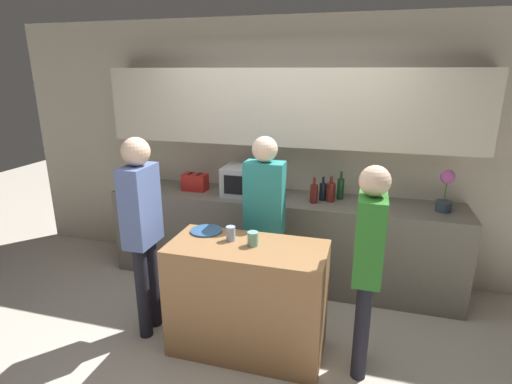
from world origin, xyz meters
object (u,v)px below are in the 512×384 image
at_px(microwave, 249,181).
at_px(person_right, 264,212).
at_px(potted_plant, 446,191).
at_px(bottle_0, 314,193).
at_px(bottle_3, 341,188).
at_px(cup_1, 253,239).
at_px(bottle_1, 323,191).
at_px(person_center, 142,222).
at_px(toaster, 195,182).
at_px(person_left, 368,257).
at_px(cup_0, 231,233).
at_px(plate_on_island, 206,231).
at_px(bottle_2, 331,192).

relative_size(microwave, person_right, 0.31).
distance_m(potted_plant, bottle_0, 1.19).
relative_size(bottle_3, cup_1, 2.69).
height_order(bottle_1, person_center, person_center).
distance_m(toaster, bottle_0, 1.30).
distance_m(bottle_0, bottle_1, 0.13).
relative_size(bottle_3, person_left, 0.18).
height_order(potted_plant, cup_0, potted_plant).
xyz_separation_m(bottle_0, person_center, (-1.23, -1.11, -0.01)).
xyz_separation_m(bottle_3, cup_0, (-0.74, -1.23, -0.07)).
xyz_separation_m(potted_plant, person_right, (-1.54, -0.64, -0.14)).
bearing_deg(bottle_3, potted_plant, -6.73).
height_order(bottle_3, person_left, person_left).
xyz_separation_m(bottle_1, bottle_3, (0.17, 0.08, 0.02)).
distance_m(toaster, bottle_1, 1.37).
distance_m(plate_on_island, person_right, 0.55).
xyz_separation_m(plate_on_island, person_right, (0.39, 0.38, 0.07)).
xyz_separation_m(person_center, person_right, (0.88, 0.55, -0.03)).
bearing_deg(bottle_1, plate_on_island, -128.28).
bearing_deg(toaster, person_left, -32.92).
bearing_deg(bottle_3, bottle_2, -129.26).
relative_size(bottle_2, cup_1, 2.39).
bearing_deg(cup_0, toaster, 125.55).
bearing_deg(person_right, potted_plant, -158.26).
bearing_deg(cup_1, microwave, 108.14).
bearing_deg(cup_1, bottle_3, 66.88).
height_order(microwave, bottle_1, microwave).
bearing_deg(bottle_3, microwave, -173.03).
height_order(plate_on_island, person_left, person_left).
height_order(cup_0, person_right, person_right).
bearing_deg(cup_1, bottle_2, 68.60).
bearing_deg(person_center, potted_plant, 115.79).
relative_size(bottle_0, bottle_2, 0.99).
bearing_deg(bottle_0, bottle_2, 29.69).
bearing_deg(microwave, bottle_3, 6.97).
distance_m(plate_on_island, person_left, 1.30).
bearing_deg(toaster, person_center, -86.60).
height_order(person_left, person_center, person_center).
height_order(microwave, cup_1, microwave).
height_order(potted_plant, bottle_2, potted_plant).
bearing_deg(bottle_0, bottle_3, 38.78).
relative_size(bottle_3, plate_on_island, 1.12).
xyz_separation_m(person_left, person_center, (-1.76, -0.00, 0.07)).
bearing_deg(cup_0, person_center, -174.74).
xyz_separation_m(toaster, bottle_2, (1.45, 0.01, 0.01)).
bearing_deg(person_center, cup_1, 91.05).
xyz_separation_m(microwave, bottle_0, (0.69, -0.08, -0.05)).
distance_m(cup_1, person_center, 0.93).
relative_size(bottle_0, person_center, 0.15).
bearing_deg(cup_1, person_right, 95.31).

